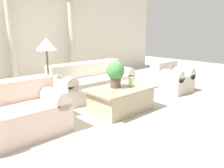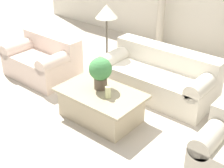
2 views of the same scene
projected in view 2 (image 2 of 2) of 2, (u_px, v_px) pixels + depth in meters
The scene contains 7 objects.
ground_plane at pixel (117, 105), 5.22m from camera, with size 16.00×16.00×0.00m, color #BCB2A3.
sofa_long at pixel (159, 76), 5.44m from camera, with size 2.00×0.92×0.78m.
loveseat at pixel (44, 59), 6.04m from camera, with size 1.35×0.92×0.78m.
coffee_table at pixel (101, 105), 4.78m from camera, with size 1.31×0.81×0.47m.
potted_plant at pixel (100, 71), 4.63m from camera, with size 0.35×0.35×0.50m.
pillar_candle at pixel (108, 92), 4.47m from camera, with size 0.08×0.08×0.18m.
floor_lamp at pixel (107, 16), 5.64m from camera, with size 0.40×0.40×1.40m.
Camera 2 is at (2.77, -3.44, 2.79)m, focal length 50.00 mm.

